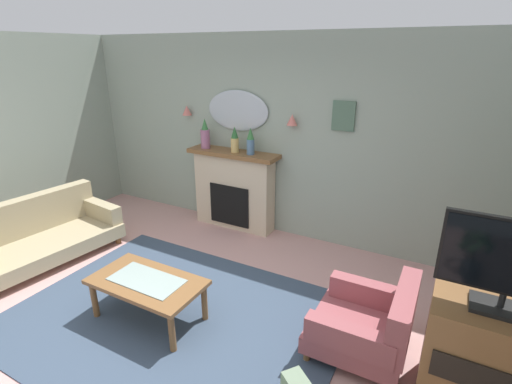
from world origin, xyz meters
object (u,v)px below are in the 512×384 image
Objects in this scene: coffee_table at (147,285)px; tv_cabinet at (485,361)px; wall_sconce_right at (292,120)px; framed_picture at (344,116)px; mantel_vase_right at (235,140)px; wall_mirror at (238,111)px; tv_flatscreen at (512,265)px; mantel_vase_centre at (250,142)px; fireplace at (234,190)px; mantel_vase_left at (205,135)px; floral_couch at (41,234)px; wall_sconce_left at (187,110)px; armchair_beside_couch at (370,323)px.

tv_cabinet is (2.82, 0.37, 0.07)m from coffee_table.
wall_sconce_right is 0.66m from framed_picture.
wall_sconce_right reaches higher than mantel_vase_right.
wall_mirror reaches higher than framed_picture.
tv_flatscreen reaches higher than mantel_vase_right.
wall_mirror reaches higher than mantel_vase_right.
fireplace is at bearing 174.61° from mantel_vase_centre.
framed_picture is (1.50, 0.15, 1.18)m from fireplace.
fireplace is 2.25m from coffee_table.
floral_couch is (-1.22, -1.92, -1.03)m from mantel_vase_left.
mantel_vase_left is 1.17× the size of mantel_vase_centre.
mantel_vase_centre is 3.53m from tv_cabinet.
fireplace is 1.62× the size of tv_flatscreen.
tv_flatscreen is (4.87, 0.08, 0.93)m from floral_couch.
mantel_vase_centre is 1.20m from wall_sconce_left.
coffee_table is at bearing -164.11° from armchair_beside_couch.
wall_sconce_right is (0.85, -0.05, -0.05)m from wall_mirror.
mantel_vase_right is (0.50, 0.00, -0.02)m from mantel_vase_left.
coffee_table is (0.08, -2.18, -0.95)m from mantel_vase_centre.
mantel_vase_centre is 1.28m from framed_picture.
tv_cabinet is at bearing 90.00° from tv_flatscreen.
wall_mirror is at bearing 147.93° from tv_flatscreen.
tv_flatscreen is at bearing -49.84° from framed_picture.
wall_sconce_right is (0.55, 0.12, 0.32)m from mantel_vase_centre.
floral_couch is (-1.67, -1.95, -0.25)m from fireplace.
mantel_vase_centre is at bearing 44.27° from floral_couch.
wall_sconce_left is at bearing 173.84° from fireplace.
wall_sconce_left is 2.35m from framed_picture.
framed_picture is (0.65, 0.06, 0.09)m from wall_sconce_right.
tv_flatscreen is (1.70, -2.02, -0.50)m from framed_picture.
mantel_vase_right is 1.00× the size of framed_picture.
coffee_table is at bearing -61.98° from wall_sconce_left.
armchair_beside_couch is (2.00, 0.57, -0.08)m from coffee_table.
wall_mirror reaches higher than tv_cabinet.
wall_sconce_left is 0.17× the size of armchair_beside_couch.
mantel_vase_centre reaches higher than floral_couch.
mantel_vase_centre is 0.38× the size of wall_mirror.
armchair_beside_couch is at bearing -36.93° from wall_mirror.
wall_sconce_left is 0.13× the size of coffee_table.
tv_cabinet is at bearing -29.93° from fireplace.
tv_flatscreen reaches higher than mantel_vase_centre.
wall_sconce_left is 0.16× the size of tv_cabinet.
mantel_vase_centre is (0.25, -0.00, 0.01)m from mantel_vase_right.
fireplace is 3.16× the size of mantel_vase_left.
wall_mirror is at bearing 3.37° from wall_sconce_left.
armchair_beside_couch is at bearing 4.30° from floral_couch.
tv_cabinet is at bearing -13.58° from armchair_beside_couch.
mantel_vase_left reaches higher than coffee_table.
wall_mirror is 2.67× the size of framed_picture.
wall_mirror reaches higher than mantel_vase_left.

